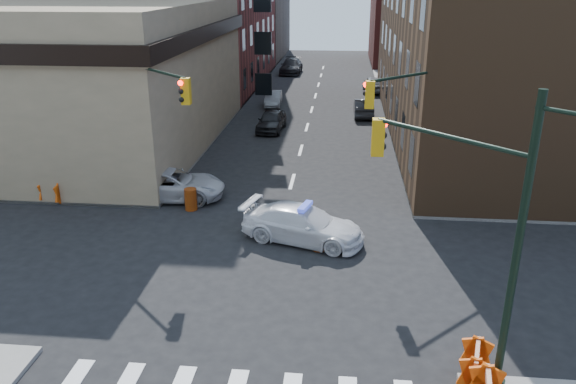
% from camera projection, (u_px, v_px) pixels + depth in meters
% --- Properties ---
extents(ground, '(140.00, 140.00, 0.00)m').
position_uv_depth(ground, '(268.00, 271.00, 21.19)').
color(ground, black).
rests_on(ground, ground).
extents(sidewalk_nw, '(34.00, 54.50, 0.15)m').
position_uv_depth(sidewalk_nw, '(75.00, 93.00, 53.74)').
color(sidewalk_nw, gray).
rests_on(sidewalk_nw, ground).
extents(sidewalk_ne, '(34.00, 54.50, 0.15)m').
position_uv_depth(sidewalk_ne, '(575.00, 103.00, 49.50)').
color(sidewalk_ne, gray).
rests_on(sidewalk_ne, ground).
extents(bank_building, '(22.00, 22.00, 9.00)m').
position_uv_depth(bank_building, '(42.00, 74.00, 36.50)').
color(bank_building, '#968162').
rests_on(bank_building, ground).
extents(commercial_row_ne, '(14.00, 34.00, 14.00)m').
position_uv_depth(commercial_row_ne, '(498.00, 31.00, 38.43)').
color(commercial_row_ne, '#4C331E').
rests_on(commercial_row_ne, ground).
extents(filler_ne, '(16.00, 16.00, 12.00)m').
position_uv_depth(filler_ne, '(436.00, 15.00, 71.71)').
color(filler_ne, maroon).
rests_on(filler_ne, ground).
extents(signal_pole_se, '(5.40, 5.27, 8.00)m').
position_uv_depth(signal_pole_se, '(478.00, 226.00, 13.86)').
color(signal_pole_se, black).
rests_on(signal_pole_se, sidewalk_se).
extents(signal_pole_nw, '(3.58, 3.67, 8.00)m').
position_uv_depth(signal_pole_nw, '(153.00, 121.00, 25.15)').
color(signal_pole_nw, black).
rests_on(signal_pole_nw, sidewalk_nw).
extents(signal_pole_ne, '(3.67, 3.58, 8.00)m').
position_uv_depth(signal_pole_ne, '(418.00, 128.00, 24.09)').
color(signal_pole_ne, black).
rests_on(signal_pole_ne, sidewalk_ne).
extents(tree_ne_near, '(3.00, 3.00, 4.85)m').
position_uv_depth(tree_ne_near, '(407.00, 73.00, 43.44)').
color(tree_ne_near, black).
rests_on(tree_ne_near, sidewalk_ne).
extents(tree_ne_far, '(3.00, 3.00, 4.85)m').
position_uv_depth(tree_ne_far, '(399.00, 59.00, 50.88)').
color(tree_ne_far, black).
rests_on(tree_ne_far, sidewalk_ne).
extents(police_car, '(5.56, 3.49, 1.50)m').
position_uv_depth(police_car, '(303.00, 224.00, 23.37)').
color(police_car, white).
rests_on(police_car, ground).
extents(pickup, '(5.52, 2.84, 1.49)m').
position_uv_depth(pickup, '(171.00, 184.00, 27.90)').
color(pickup, '#BABABE').
rests_on(pickup, ground).
extents(parked_car_wnear, '(2.02, 4.42, 1.47)m').
position_uv_depth(parked_car_wnear, '(271.00, 121.00, 40.51)').
color(parked_car_wnear, black).
rests_on(parked_car_wnear, ground).
extents(parked_car_wfar, '(1.55, 3.92, 1.27)m').
position_uv_depth(parked_car_wfar, '(273.00, 99.00, 48.47)').
color(parked_car_wfar, gray).
rests_on(parked_car_wfar, ground).
extents(parked_car_wdeep, '(2.42, 5.74, 1.66)m').
position_uv_depth(parked_car_wdeep, '(291.00, 66.00, 65.12)').
color(parked_car_wdeep, black).
rests_on(parked_car_wdeep, ground).
extents(parked_car_enear, '(1.55, 4.29, 1.41)m').
position_uv_depth(parked_car_enear, '(364.00, 108.00, 44.77)').
color(parked_car_enear, black).
rests_on(parked_car_enear, ground).
extents(parked_car_efar, '(2.08, 4.57, 1.52)m').
position_uv_depth(parked_car_efar, '(374.00, 84.00, 54.33)').
color(parked_car_efar, gray).
rests_on(parked_car_efar, ground).
extents(pedestrian_a, '(0.76, 0.64, 1.78)m').
position_uv_depth(pedestrian_a, '(164.00, 167.00, 29.58)').
color(pedestrian_a, black).
rests_on(pedestrian_a, sidewalk_nw).
extents(pedestrian_b, '(0.88, 0.73, 1.63)m').
position_uv_depth(pedestrian_b, '(110.00, 185.00, 27.21)').
color(pedestrian_b, black).
rests_on(pedestrian_b, sidewalk_nw).
extents(pedestrian_c, '(1.15, 0.71, 1.83)m').
position_uv_depth(pedestrian_c, '(99.00, 172.00, 28.71)').
color(pedestrian_c, black).
rests_on(pedestrian_c, sidewalk_nw).
extents(barrel_road, '(0.52, 0.52, 0.90)m').
position_uv_depth(barrel_road, '(319.00, 240.00, 22.66)').
color(barrel_road, '#F1520B').
rests_on(barrel_road, ground).
extents(barrel_bank, '(0.59, 0.59, 1.05)m').
position_uv_depth(barrel_bank, '(191.00, 199.00, 26.62)').
color(barrel_bank, red).
rests_on(barrel_bank, ground).
extents(barricade_se_a, '(0.95, 1.41, 0.97)m').
position_uv_depth(barricade_se_a, '(476.00, 364.00, 15.07)').
color(barricade_se_a, '#EC490B').
rests_on(barricade_se_a, sidewalk_se).
extents(barricade_nw_a, '(1.44, 0.90, 1.01)m').
position_uv_depth(barricade_nw_a, '(105.00, 186.00, 27.94)').
color(barricade_nw_a, '#ED5E0B').
rests_on(barricade_nw_a, sidewalk_nw).
extents(barricade_nw_b, '(1.35, 0.87, 0.93)m').
position_uv_depth(barricade_nw_b, '(52.00, 192.00, 27.32)').
color(barricade_nw_b, '#CD4609').
rests_on(barricade_nw_b, sidewalk_nw).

